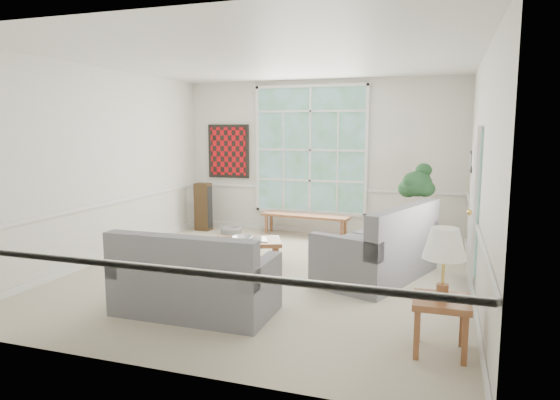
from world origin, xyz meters
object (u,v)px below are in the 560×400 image
Objects in this scene: loveseat_right at (377,241)px; loveseat_front at (196,271)px; end_table at (410,234)px; coffee_table at (243,254)px; side_table at (440,326)px.

loveseat_front is (-1.77, -1.99, -0.05)m from loveseat_right.
end_table is (0.34, 1.66, -0.22)m from loveseat_right.
coffee_table is 2.17× the size of side_table.
end_table reaches higher than coffee_table.
end_table is (2.10, 3.65, -0.17)m from loveseat_front.
loveseat_right is 2.00m from coffee_table.
end_table reaches higher than side_table.
loveseat_right is 2.40m from side_table.
coffee_table is at bearing 144.07° from side_table.
loveseat_right is at bearing 111.66° from side_table.
side_table is at bearing -4.98° from loveseat_front.
loveseat_front is 1.87m from coffee_table.
loveseat_right is at bearing -19.35° from coffee_table.
loveseat_front is 4.22m from end_table.
loveseat_right is 1.71m from end_table.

